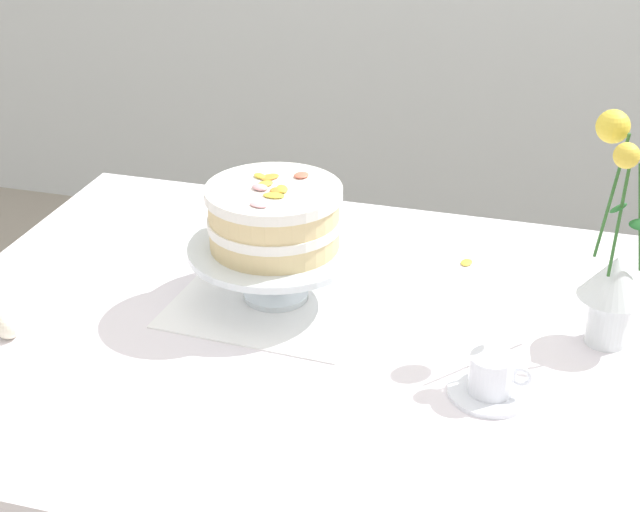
% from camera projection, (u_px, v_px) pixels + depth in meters
% --- Properties ---
extents(dining_table, '(1.40, 1.00, 0.74)m').
position_uv_depth(dining_table, '(348.00, 391.00, 1.57)').
color(dining_table, white).
rests_on(dining_table, ground).
extents(linen_napkin, '(0.34, 0.34, 0.00)m').
position_uv_depth(linen_napkin, '(276.00, 297.00, 1.65)').
color(linen_napkin, white).
rests_on(linen_napkin, dining_table).
extents(cake_stand, '(0.29, 0.29, 0.10)m').
position_uv_depth(cake_stand, '(275.00, 255.00, 1.62)').
color(cake_stand, silver).
rests_on(cake_stand, linen_napkin).
extents(layer_cake, '(0.22, 0.22, 0.11)m').
position_uv_depth(layer_cake, '(274.00, 216.00, 1.58)').
color(layer_cake, beige).
rests_on(layer_cake, cake_stand).
extents(flower_vase, '(0.12, 0.11, 0.37)m').
position_uv_depth(flower_vase, '(617.00, 261.00, 1.47)').
color(flower_vase, silver).
rests_on(flower_vase, dining_table).
extents(teacup, '(0.12, 0.12, 0.07)m').
position_uv_depth(teacup, '(491.00, 379.00, 1.39)').
color(teacup, white).
rests_on(teacup, dining_table).
extents(fallen_rose, '(0.11, 0.15, 0.04)m').
position_uv_depth(fallen_rose, '(6.00, 326.00, 1.53)').
color(fallen_rose, '#2D6028').
rests_on(fallen_rose, dining_table).
extents(loose_petal_0, '(0.02, 0.03, 0.00)m').
position_uv_depth(loose_petal_0, '(467.00, 262.00, 1.77)').
color(loose_petal_0, yellow).
rests_on(loose_petal_0, dining_table).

